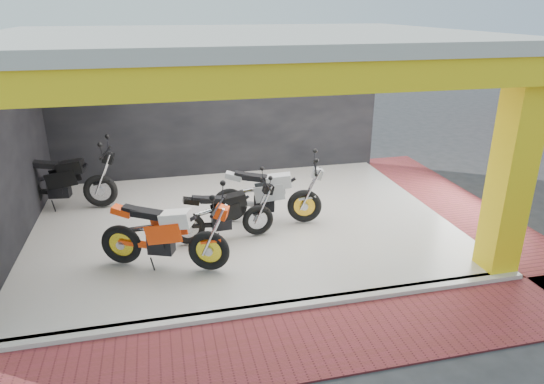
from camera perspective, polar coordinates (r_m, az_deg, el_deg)
The scene contains 15 objects.
ground at distance 8.04m, azimuth -1.00°, elevation -9.76°, with size 80.00×80.00×0.00m, color #2D2D30.
showroom_floor at distance 9.76m, azimuth -3.54°, elevation -3.62°, with size 8.00×6.00×0.10m, color silver.
showroom_ceiling at distance 8.88m, azimuth -4.08°, elevation 17.67°, with size 8.40×6.40×0.20m, color beige.
back_wall at distance 12.17m, azimuth -6.32°, elevation 9.73°, with size 8.20×0.20×3.50m, color black.
left_wall at distance 9.44m, azimuth -29.18°, elevation 3.82°, with size 0.20×6.20×3.50m, color black.
corner_column at distance 8.29m, azimuth 26.40°, elevation 2.21°, with size 0.50×0.50×3.50m, color yellow.
header_beam_front at distance 5.98m, azimuth 0.91°, elevation 13.19°, with size 8.40×0.30×0.40m, color yellow.
header_beam_right at distance 10.34m, azimuth 19.26°, elevation 15.42°, with size 0.30×6.40×0.40m, color yellow.
floor_kerb at distance 7.18m, azimuth 0.80°, elevation -13.49°, with size 8.00×0.20×0.10m, color silver.
paver_front at distance 6.59m, azimuth 2.53°, elevation -17.48°, with size 9.00×1.40×0.03m, color maroon.
paver_right at distance 11.51m, azimuth 20.69°, elevation -1.23°, with size 1.40×7.00×0.03m, color maroon.
moto_hero at distance 7.71m, azimuth -7.55°, elevation -4.68°, with size 2.28×0.84×1.39m, color #FF3F0A, non-canonical shape.
moto_row_a at distance 9.36m, azimuth 3.88°, elevation 0.19°, with size 2.25×0.83×1.38m, color #999BA0, non-canonical shape.
moto_row_b at distance 8.86m, azimuth -1.70°, elevation -1.63°, with size 1.97×0.73×1.20m, color black, non-canonical shape.
moto_row_d at distance 10.69m, azimuth -19.74°, elevation 1.86°, with size 2.38×0.88×1.45m, color black, non-canonical shape.
Camera 1 is at (-1.46, -6.74, 4.13)m, focal length 32.00 mm.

